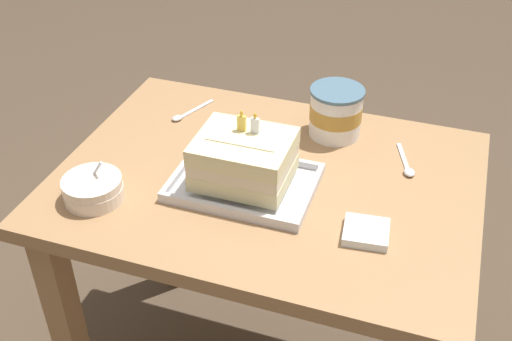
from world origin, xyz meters
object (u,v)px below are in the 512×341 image
at_px(foil_tray, 244,184).
at_px(bowl_stack, 93,189).
at_px(napkin_pile, 366,232).
at_px(ice_cream_tub, 336,112).
at_px(serving_spoon_by_bowls, 408,168).
at_px(birthday_cake, 244,159).
at_px(serving_spoon_near_tray, 184,115).

relative_size(foil_tray, bowl_stack, 2.40).
distance_m(bowl_stack, napkin_pile, 0.58).
distance_m(ice_cream_tub, serving_spoon_by_bowls, 0.22).
bearing_deg(bowl_stack, birthday_cake, 26.02).
relative_size(serving_spoon_near_tray, serving_spoon_by_bowls, 1.02).
bearing_deg(birthday_cake, serving_spoon_by_bowls, 28.45).
xyz_separation_m(foil_tray, ice_cream_tub, (0.14, 0.28, 0.06)).
height_order(birthday_cake, napkin_pile, birthday_cake).
height_order(serving_spoon_by_bowls, napkin_pile, napkin_pile).
relative_size(bowl_stack, serving_spoon_by_bowls, 0.94).
distance_m(birthday_cake, ice_cream_tub, 0.31).
xyz_separation_m(bowl_stack, serving_spoon_by_bowls, (0.62, 0.32, -0.02)).
xyz_separation_m(ice_cream_tub, napkin_pile, (0.15, -0.35, -0.05)).
bearing_deg(foil_tray, serving_spoon_by_bowls, 28.45).
relative_size(birthday_cake, ice_cream_tub, 1.53).
bearing_deg(birthday_cake, foil_tray, -90.00).
relative_size(ice_cream_tub, serving_spoon_by_bowls, 0.95).
height_order(foil_tray, ice_cream_tub, ice_cream_tub).
bearing_deg(serving_spoon_by_bowls, birthday_cake, -151.55).
xyz_separation_m(foil_tray, bowl_stack, (-0.29, -0.14, 0.02)).
distance_m(bowl_stack, serving_spoon_near_tray, 0.38).
relative_size(serving_spoon_by_bowls, napkin_pile, 1.41).
bearing_deg(serving_spoon_by_bowls, foil_tray, -151.55).
distance_m(birthday_cake, serving_spoon_by_bowls, 0.38).
xyz_separation_m(ice_cream_tub, serving_spoon_near_tray, (-0.39, -0.05, -0.06)).
distance_m(foil_tray, birthday_cake, 0.07).
bearing_deg(serving_spoon_by_bowls, serving_spoon_near_tray, 174.84).
height_order(foil_tray, serving_spoon_by_bowls, foil_tray).
bearing_deg(birthday_cake, bowl_stack, -153.98).
xyz_separation_m(birthday_cake, bowl_stack, (-0.29, -0.14, -0.05)).
distance_m(ice_cream_tub, napkin_pile, 0.38).
bearing_deg(napkin_pile, ice_cream_tub, 112.59).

